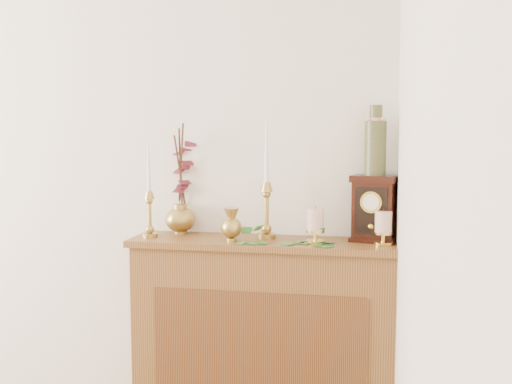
% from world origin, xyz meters
% --- Properties ---
extents(console_shelf, '(1.24, 0.34, 0.93)m').
position_xyz_m(console_shelf, '(1.40, 2.10, 0.44)').
color(console_shelf, brown).
rests_on(console_shelf, ground).
extents(candlestick_left, '(0.07, 0.07, 0.45)m').
position_xyz_m(candlestick_left, '(0.86, 2.06, 1.08)').
color(candlestick_left, '#B29A47').
rests_on(candlestick_left, console_shelf).
extents(candlestick_center, '(0.09, 0.09, 0.54)m').
position_xyz_m(candlestick_center, '(1.41, 2.13, 1.11)').
color(candlestick_center, '#B29A47').
rests_on(candlestick_center, console_shelf).
extents(bud_vase, '(0.10, 0.10, 0.15)m').
position_xyz_m(bud_vase, '(1.27, 2.01, 1.01)').
color(bud_vase, '#B29A47').
rests_on(bud_vase, console_shelf).
extents(ginger_jar, '(0.22, 0.24, 0.54)m').
position_xyz_m(ginger_jar, '(0.97, 2.23, 1.17)').
color(ginger_jar, '#B29A47').
rests_on(ginger_jar, console_shelf).
extents(pillar_candle_left, '(0.09, 0.09, 0.17)m').
position_xyz_m(pillar_candle_left, '(1.64, 2.05, 1.02)').
color(pillar_candle_left, gold).
rests_on(pillar_candle_left, console_shelf).
extents(pillar_candle_right, '(0.08, 0.08, 0.16)m').
position_xyz_m(pillar_candle_right, '(1.94, 2.06, 1.01)').
color(pillar_candle_right, gold).
rests_on(pillar_candle_right, console_shelf).
extents(ivy_garland, '(0.42, 0.21, 0.08)m').
position_xyz_m(ivy_garland, '(1.48, 2.05, 0.95)').
color(ivy_garland, '#306E2A').
rests_on(ivy_garland, console_shelf).
extents(mantel_clock, '(0.23, 0.18, 0.30)m').
position_xyz_m(mantel_clock, '(1.90, 2.15, 1.08)').
color(mantel_clock, black).
rests_on(mantel_clock, console_shelf).
extents(ceramic_vase, '(0.10, 0.10, 0.31)m').
position_xyz_m(ceramic_vase, '(1.90, 2.15, 1.37)').
color(ceramic_vase, black).
rests_on(ceramic_vase, mantel_clock).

